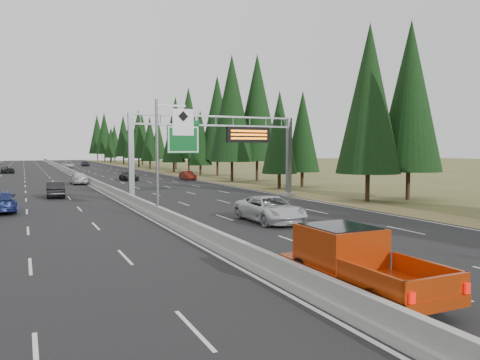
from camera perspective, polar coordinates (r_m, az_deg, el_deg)
road at (r=86.23m, az=-19.45°, el=0.42°), size 32.00×260.00×0.08m
shoulder_right at (r=89.68m, az=-8.05°, el=0.71°), size 3.60×260.00×0.06m
median_barrier at (r=86.21m, az=-19.45°, el=0.67°), size 0.70×260.00×0.85m
sign_gantry at (r=44.04m, az=-2.12°, el=4.45°), size 16.75×0.98×7.80m
hov_sign_pole at (r=31.90m, az=-9.05°, el=3.69°), size 2.80×0.50×8.00m
tree_row_right at (r=82.46m, az=-3.26°, el=7.02°), size 12.13×243.27×18.88m
silver_minivan at (r=30.06m, az=3.68°, el=-3.57°), size 2.75×5.96×1.65m
red_pickup at (r=15.96m, az=13.16°, el=-9.02°), size 2.29×6.41×2.09m
car_ahead_green at (r=73.32m, az=-13.70°, el=0.51°), size 1.84×3.88×1.28m
car_ahead_dkred at (r=71.50m, az=-6.40°, el=0.54°), size 1.56×4.14×1.35m
car_ahead_dkgrey at (r=71.73m, az=-13.42°, el=0.49°), size 2.42×4.95×1.39m
car_ahead_white at (r=125.01m, az=-20.22°, el=1.74°), size 2.72×5.56×1.52m
car_ahead_far at (r=135.69m, az=-18.35°, el=1.92°), size 2.09×4.48×1.48m
car_onc_near at (r=48.97m, az=-21.57°, el=-1.06°), size 1.81×4.75×1.55m
car_onc_white at (r=66.04m, az=-19.09°, el=0.22°), size 2.06×4.84×1.63m
car_onc_far at (r=102.11m, az=-26.50°, el=1.14°), size 2.60×5.12×1.39m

